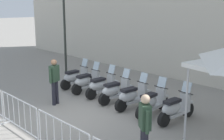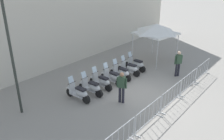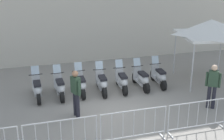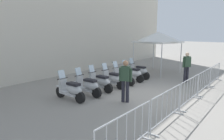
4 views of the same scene
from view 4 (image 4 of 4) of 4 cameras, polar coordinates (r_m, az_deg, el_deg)
The scene contains 16 objects.
ground_plane at distance 9.34m, azimuth 9.72°, elevation -7.03°, with size 120.00×120.00×0.00m, color gray.
motorcycle_0 at distance 8.51m, azimuth -11.75°, elevation -5.66°, with size 0.67×1.72×1.24m.
motorcycle_1 at distance 9.02m, azimuth -7.07°, elevation -4.58°, with size 0.68×1.71×1.24m.
motorcycle_2 at distance 9.67m, azimuth -3.52°, elevation -3.49°, with size 0.62×1.72×1.24m.
motorcycle_3 at distance 10.27m, azimuth 0.18°, elevation -2.63°, with size 0.59×1.72×1.24m.
motorcycle_4 at distance 10.96m, azimuth 3.14°, elevation -1.81°, with size 0.57×1.73×1.24m.
motorcycle_5 at distance 11.68m, azimuth 5.77°, elevation -1.08°, with size 0.68×1.71×1.24m.
motorcycle_6 at distance 12.46m, azimuth 7.65°, elevation -0.39°, with size 0.59×1.72×1.24m.
barrier_segment_0 at distance 4.72m, azimuth 4.17°, elevation -18.23°, with size 2.09×0.75×1.07m.
barrier_segment_1 at distance 6.49m, azimuth 15.49°, elevation -10.33°, with size 2.09×0.75×1.07m.
barrier_segment_2 at distance 8.46m, azimuth 21.49°, elevation -5.77°, with size 2.09×0.75×1.07m.
barrier_segment_3 at distance 10.53m, azimuth 25.13°, elevation -2.93°, with size 2.09×0.75×1.07m.
barrier_segment_4 at distance 12.63m, azimuth 27.55°, elevation -1.02°, with size 2.09×0.75×1.07m.
officer_near_row_end at distance 8.03m, azimuth 3.88°, elevation -2.54°, with size 0.37×0.49×1.73m.
officer_mid_plaza at distance 12.14m, azimuth 20.72°, elevation 1.26°, with size 0.51×0.35×1.73m.
canopy_tent at distance 14.31m, azimuth 13.05°, elevation 9.15°, with size 2.62×2.62×2.91m.
Camera 4 is at (-7.02, -5.50, 2.79)m, focal length 31.73 mm.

